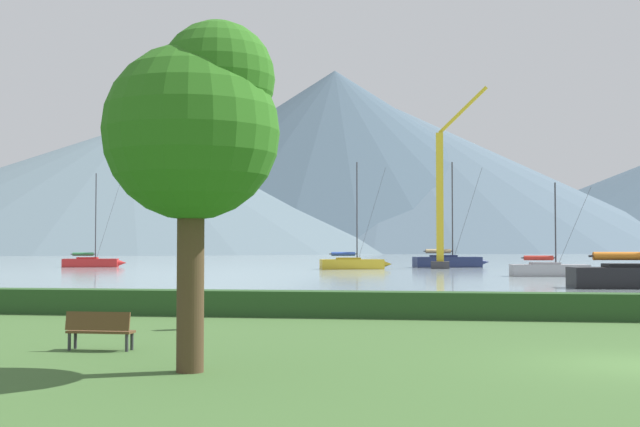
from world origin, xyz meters
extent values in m
cube|color=#8C9EA3|center=(0.00, 137.00, 0.00)|extent=(320.00, 246.00, 0.00)
cube|color=#284C23|center=(0.00, 11.00, 0.46)|extent=(80.00, 1.20, 0.92)
cube|color=navy|center=(-3.81, 79.89, 0.61)|extent=(8.14, 4.60, 1.21)
cone|color=navy|center=(0.43, 81.06, 0.61)|extent=(1.55, 1.34, 1.03)
cube|color=#1B2449|center=(-4.24, 79.77, 1.05)|extent=(3.25, 2.55, 0.77)
cylinder|color=#333338|center=(-3.18, 80.06, 6.49)|extent=(0.15, 0.15, 11.65)
cylinder|color=#333338|center=(-4.85, 79.60, 1.88)|extent=(3.38, 1.05, 0.13)
cylinder|color=tan|center=(-4.85, 79.60, 1.88)|extent=(2.97, 1.25, 0.48)
cylinder|color=#333338|center=(-1.42, 80.55, 6.20)|extent=(3.54, 1.01, 11.08)
cube|color=gold|center=(-14.00, 70.84, 0.53)|extent=(7.08, 4.05, 1.05)
cone|color=gold|center=(-10.31, 71.89, 0.53)|extent=(1.35, 1.18, 0.90)
cube|color=gold|center=(-14.36, 70.73, 0.91)|extent=(2.84, 2.23, 0.67)
cylinder|color=#333338|center=(-13.44, 71.00, 6.07)|extent=(0.13, 0.13, 10.97)
cylinder|color=#333338|center=(-14.89, 70.58, 1.63)|extent=(2.93, 0.94, 0.11)
cylinder|color=#2847A3|center=(-14.89, 70.58, 1.63)|extent=(2.58, 1.11, 0.42)
cylinder|color=#333338|center=(-11.92, 71.43, 5.79)|extent=(3.07, 0.90, 10.43)
cube|color=black|center=(7.27, 33.58, 0.62)|extent=(8.10, 3.39, 1.24)
cube|color=black|center=(6.82, 33.54, 1.07)|extent=(3.09, 2.15, 0.79)
cylinder|color=#333338|center=(6.18, 33.48, 1.92)|extent=(3.55, 0.45, 0.14)
cylinder|color=orange|center=(6.18, 33.48, 1.92)|extent=(3.05, 0.76, 0.50)
cube|color=#9E9EA3|center=(4.41, 52.35, 0.49)|extent=(6.42, 2.74, 0.98)
cone|color=#9E9EA3|center=(7.96, 52.70, 0.49)|extent=(1.15, 0.93, 0.83)
cube|color=gray|center=(4.06, 52.32, 0.85)|extent=(2.45, 1.72, 0.62)
cylinder|color=#333338|center=(4.94, 52.40, 4.15)|extent=(0.12, 0.12, 7.22)
cylinder|color=#333338|center=(3.55, 52.27, 1.52)|extent=(2.81, 0.38, 0.11)
cylinder|color=red|center=(3.55, 52.27, 1.52)|extent=(2.42, 0.62, 0.39)
cylinder|color=#333338|center=(6.41, 52.55, 3.97)|extent=(2.96, 0.31, 6.87)
cube|color=red|center=(-45.27, 74.61, 0.50)|extent=(6.62, 3.78, 0.99)
cone|color=red|center=(-41.83, 75.59, 0.50)|extent=(1.26, 1.10, 0.84)
cube|color=#A52020|center=(-45.62, 74.52, 0.86)|extent=(2.65, 2.08, 0.63)
cylinder|color=#333338|center=(-44.76, 74.76, 5.80)|extent=(0.13, 0.13, 10.53)
cylinder|color=#333338|center=(-46.11, 74.38, 1.53)|extent=(2.74, 0.87, 0.11)
cylinder|color=#2D7542|center=(-46.11, 74.38, 1.53)|extent=(2.42, 1.03, 0.39)
cylinder|color=#333338|center=(-43.33, 75.16, 5.54)|extent=(2.88, 0.84, 10.01)
cube|color=brown|center=(-12.52, 0.77, 0.45)|extent=(1.64, 0.47, 0.06)
cube|color=brown|center=(-12.52, 0.59, 0.73)|extent=(1.63, 0.15, 0.45)
cylinder|color=#333338|center=(-11.78, 0.93, 0.23)|extent=(0.08, 0.08, 0.45)
cylinder|color=#333338|center=(-13.26, 0.95, 0.23)|extent=(0.08, 0.08, 0.45)
cylinder|color=#333338|center=(-11.79, 0.60, 0.23)|extent=(0.08, 0.08, 0.45)
cylinder|color=#333338|center=(-13.26, 0.62, 0.23)|extent=(0.08, 0.08, 0.45)
cylinder|color=#2D3347|center=(-11.86, 5.87, 0.23)|extent=(0.14, 0.14, 0.45)
cylinder|color=#2D3347|center=(-11.82, 6.05, 0.23)|extent=(0.14, 0.14, 0.45)
cylinder|color=silver|center=(-11.84, 5.96, 0.73)|extent=(0.36, 0.36, 0.55)
cylinder|color=silver|center=(-11.90, 5.73, 0.75)|extent=(0.09, 0.09, 0.49)
cylinder|color=silver|center=(-11.78, 6.19, 0.75)|extent=(0.09, 0.09, 0.49)
sphere|color=tan|center=(-11.84, 5.96, 1.14)|extent=(0.22, 0.22, 0.22)
cylinder|color=#4C3823|center=(-9.30, -2.31, 1.81)|extent=(0.56, 0.56, 3.61)
sphere|color=#2A671A|center=(-9.30, -2.31, 4.88)|extent=(3.63, 3.63, 3.63)
sphere|color=#2A671A|center=(-8.76, -2.31, 5.97)|extent=(2.36, 2.36, 2.36)
cube|color=#333338|center=(-4.59, 74.08, 0.40)|extent=(2.00, 2.00, 0.80)
cube|color=gold|center=(-4.59, 74.08, 7.88)|extent=(0.80, 0.80, 14.16)
cube|color=gold|center=(-2.03, 74.08, 17.43)|extent=(5.38, 0.36, 5.21)
cone|color=slate|center=(-126.37, 293.28, 24.54)|extent=(253.65, 253.65, 49.08)
cone|color=#4C6070|center=(-24.37, 348.47, 31.38)|extent=(253.21, 253.21, 62.75)
cone|color=#425666|center=(-50.85, 341.05, 39.45)|extent=(236.29, 236.29, 78.90)
camera|label=1|loc=(-4.21, -18.77, 2.56)|focal=47.01mm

